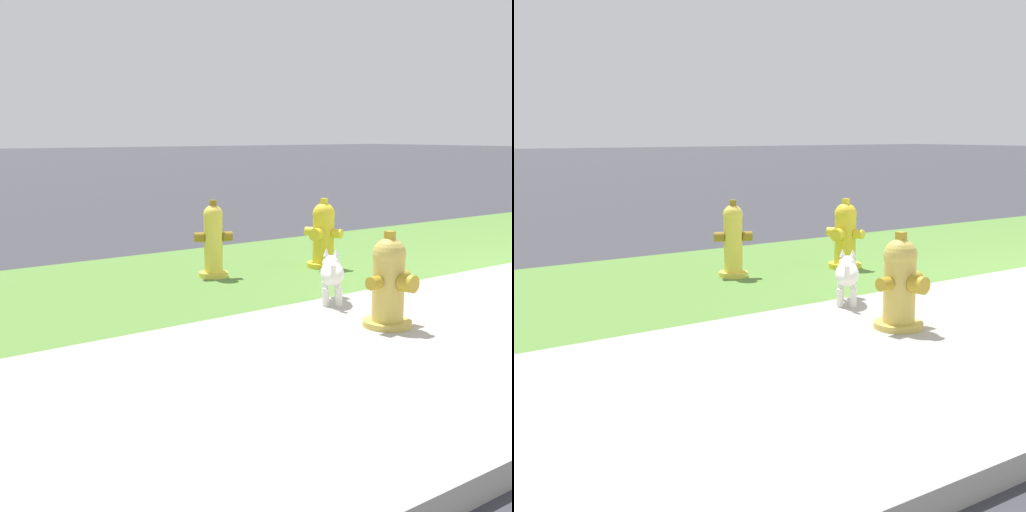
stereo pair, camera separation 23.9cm
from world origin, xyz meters
The scene contains 5 objects.
grass_verge centered at (0.00, 2.66, 0.00)m, with size 18.00×2.77×0.01m, color #568438.
fire_hydrant_across_street centered at (-2.69, 2.56, 0.34)m, with size 0.36×0.33×0.72m.
fire_hydrant_at_driveway centered at (-1.55, 2.30, 0.33)m, with size 0.37×0.40×0.69m.
fire_hydrant_by_grass_verge centered at (-2.72, 0.39, 0.32)m, with size 0.40×0.38×0.67m.
small_white_dog centered at (-2.51, 1.16, 0.23)m, with size 0.42×0.45×0.40m.
Camera 2 is at (-6.12, -2.96, 1.32)m, focal length 50.00 mm.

